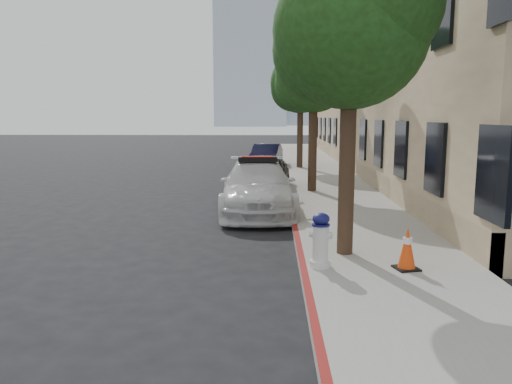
{
  "coord_description": "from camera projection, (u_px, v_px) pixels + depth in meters",
  "views": [
    {
      "loc": [
        1.51,
        -11.29,
        2.75
      ],
      "look_at": [
        1.14,
        0.08,
        1.0
      ],
      "focal_mm": 35.0,
      "sensor_mm": 36.0,
      "label": 1
    }
  ],
  "objects": [
    {
      "name": "ground",
      "position": [
        207.0,
        235.0,
        11.62
      ],
      "size": [
        120.0,
        120.0,
        0.0
      ],
      "primitive_type": "plane",
      "color": "black",
      "rests_on": "ground"
    },
    {
      "name": "sidewalk",
      "position": [
        321.0,
        179.0,
        21.37
      ],
      "size": [
        3.2,
        50.0,
        0.15
      ],
      "primitive_type": "cube",
      "color": "gray",
      "rests_on": "ground"
    },
    {
      "name": "curb_strip",
      "position": [
        285.0,
        178.0,
        21.42
      ],
      "size": [
        0.12,
        50.0,
        0.15
      ],
      "primitive_type": "cube",
      "color": "maroon",
      "rests_on": "ground"
    },
    {
      "name": "building",
      "position": [
        424.0,
        71.0,
        25.38
      ],
      "size": [
        8.0,
        36.0,
        10.0
      ],
      "primitive_type": "cube",
      "color": "tan",
      "rests_on": "ground"
    },
    {
      "name": "tower_left",
      "position": [
        251.0,
        6.0,
        125.74
      ],
      "size": [
        18.0,
        14.0,
        60.0
      ],
      "primitive_type": "cube",
      "color": "#9EA8B7",
      "rests_on": "ground"
    },
    {
      "name": "tower_right",
      "position": [
        299.0,
        47.0,
        141.35
      ],
      "size": [
        14.0,
        14.0,
        44.0
      ],
      "primitive_type": "cube",
      "color": "#9EA8B7",
      "rests_on": "ground"
    },
    {
      "name": "tree_near",
      "position": [
        352.0,
        29.0,
        8.89
      ],
      "size": [
        2.92,
        2.82,
        5.62
      ],
      "color": "black",
      "rests_on": "sidewalk"
    },
    {
      "name": "tree_mid",
      "position": [
        315.0,
        73.0,
        16.81
      ],
      "size": [
        2.77,
        2.64,
        5.43
      ],
      "color": "black",
      "rests_on": "sidewalk"
    },
    {
      "name": "tree_far",
      "position": [
        301.0,
        82.0,
        24.68
      ],
      "size": [
        3.1,
        3.0,
        5.81
      ],
      "color": "black",
      "rests_on": "sidewalk"
    },
    {
      "name": "police_car",
      "position": [
        258.0,
        187.0,
        14.19
      ],
      "size": [
        2.27,
        5.13,
        1.61
      ],
      "rotation": [
        0.0,
        0.0,
        0.04
      ],
      "color": "silver",
      "rests_on": "ground"
    },
    {
      "name": "parked_car_mid",
      "position": [
        263.0,
        174.0,
        17.71
      ],
      "size": [
        2.19,
        4.34,
        1.42
      ],
      "primitive_type": "imported",
      "rotation": [
        0.0,
        0.0,
        -0.13
      ],
      "color": "#202328",
      "rests_on": "ground"
    },
    {
      "name": "parked_car_far",
      "position": [
        266.0,
        156.0,
        26.1
      ],
      "size": [
        1.81,
        4.0,
        1.27
      ],
      "primitive_type": "imported",
      "rotation": [
        0.0,
        0.0,
        -0.12
      ],
      "color": "black",
      "rests_on": "ground"
    },
    {
      "name": "fire_hydrant",
      "position": [
        321.0,
        241.0,
        8.59
      ],
      "size": [
        0.41,
        0.37,
        0.95
      ],
      "rotation": [
        0.0,
        0.0,
        -0.28
      ],
      "color": "silver",
      "rests_on": "sidewalk"
    },
    {
      "name": "traffic_cone",
      "position": [
        407.0,
        248.0,
        8.47
      ],
      "size": [
        0.46,
        0.46,
        0.74
      ],
      "rotation": [
        0.0,
        0.0,
        0.24
      ],
      "color": "black",
      "rests_on": "sidewalk"
    }
  ]
}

